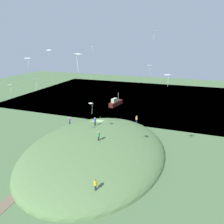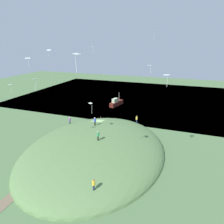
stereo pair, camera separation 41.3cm
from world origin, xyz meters
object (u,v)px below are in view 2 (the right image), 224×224
Objects in this scene: boat_on_lake at (116,103)px; kite_7 at (167,76)px; kite_6 at (91,104)px; kite_0 at (10,85)px; kite_4 at (155,31)px; kite_2 at (35,80)px; kite_3 at (150,66)px; kite_5 at (93,47)px; person_walking_path at (94,183)px; mooring_post at (101,119)px; person_on_hilltop at (98,135)px; person_with_child at (70,120)px; kite_8 at (49,50)px; kite_1 at (77,55)px; kite_9 at (28,59)px; person_near_shore at (137,118)px; person_watching_kites at (95,120)px.

kite_7 is at bearing 43.84° from boat_on_lake.
kite_7 is at bearing 75.98° from kite_6.
kite_4 reaches higher than kite_0.
kite_2 is at bearing 12.41° from boat_on_lake.
kite_3 is 15.14m from kite_5.
kite_4 reaches higher than kite_6.
boat_on_lake is 25.22m from kite_4.
kite_6 is at bearing 79.34° from person_walking_path.
kite_3 is at bearing -69.85° from kite_4.
kite_3 is 19.34m from kite_6.
mooring_post is (-15.07, -16.45, -13.93)m from kite_7.
kite_3 is at bearing 50.30° from person_on_hilltop.
kite_4 is at bearing 91.77° from kite_5.
kite_5 is 0.99× the size of kite_7.
kite_3 is (-21.38, 21.24, 2.15)m from kite_0.
boat_on_lake is 30.03m from person_on_hilltop.
kite_4 is at bearing 115.57° from mooring_post.
person_with_child is at bearing -53.53° from kite_4.
kite_6 is 13.20m from kite_8.
kite_1 reaches higher than kite_8.
kite_5 reaches higher than kite_0.
kite_3 is 1.00× the size of kite_6.
person_walking_path is at bearing 66.26° from kite_0.
kite_3 is at bearing 154.71° from kite_2.
kite_9 is at bearing 111.12° from person_walking_path.
kite_6 is at bearing 152.16° from kite_2.
person_on_hilltop is at bearing 67.67° from kite_8.
kite_9 is (28.70, -6.60, 15.28)m from boat_on_lake.
kite_1 is 1.24× the size of kite_5.
mooring_post is (-23.58, -7.59, -16.89)m from kite_1.
kite_5 reaches higher than person_with_child.
kite_2 is at bearing 5.75° from kite_5.
kite_0 is 14.79m from kite_6.
kite_9 is at bearing 166.11° from person_near_shore.
person_watching_kites is at bearing -84.93° from person_with_child.
person_near_shore is 0.90× the size of kite_1.
person_watching_kites is 7.81m from person_with_child.
person_walking_path is (39.30, 10.54, 1.77)m from boat_on_lake.
kite_4 is at bearing -165.89° from kite_7.
kite_1 is at bearing -7.29° from kite_4.
kite_9 is (-0.52, -23.74, 1.65)m from kite_7.
kite_1 is 1.30× the size of kite_9.
kite_6 is at bearing 107.93° from kite_0.
person_watching_kites is 1.13× the size of kite_9.
mooring_post is (4.94, 3.85, -17.25)m from kite_5.
kite_7 is (-10.09, 6.60, 11.87)m from person_walking_path.
kite_9 is at bearing -91.26° from kite_7.
kite_5 is at bearing 102.72° from person_near_shore.
kite_8 is at bearing 157.07° from person_near_shore.
person_watching_kites reaches higher than person_with_child.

